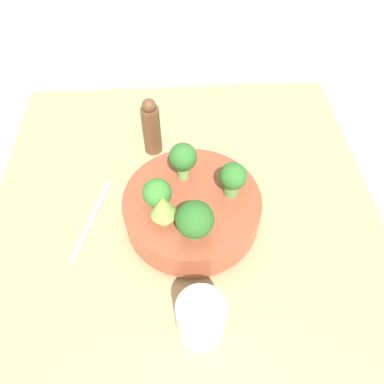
# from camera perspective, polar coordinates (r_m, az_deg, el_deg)

# --- Properties ---
(ground_plane) EXTENTS (6.00, 6.00, 0.00)m
(ground_plane) POSITION_cam_1_polar(r_m,az_deg,el_deg) (0.82, -1.07, -4.60)
(ground_plane) COLOR silver
(table) EXTENTS (0.85, 0.81, 0.05)m
(table) POSITION_cam_1_polar(r_m,az_deg,el_deg) (0.80, -1.09, -3.68)
(table) COLOR tan
(table) RESTS_ON ground_plane
(bowl) EXTENTS (0.26, 0.26, 0.08)m
(bowl) POSITION_cam_1_polar(r_m,az_deg,el_deg) (0.73, 0.00, -2.60)
(bowl) COLOR brown
(bowl) RESTS_ON table
(romanesco_piece_near) EXTENTS (0.05, 0.05, 0.07)m
(romanesco_piece_near) POSITION_cam_1_polar(r_m,az_deg,el_deg) (0.64, -4.41, -2.29)
(romanesco_piece_near) COLOR #7AB256
(romanesco_piece_near) RESTS_ON bowl
(broccoli_floret_back) EXTENTS (0.05, 0.05, 0.07)m
(broccoli_floret_back) POSITION_cam_1_polar(r_m,az_deg,el_deg) (0.68, 6.24, 2.13)
(broccoli_floret_back) COLOR #609347
(broccoli_floret_back) RESTS_ON bowl
(broccoli_floret_front) EXTENTS (0.05, 0.05, 0.07)m
(broccoli_floret_front) POSITION_cam_1_polar(r_m,az_deg,el_deg) (0.66, -5.33, -0.20)
(broccoli_floret_front) COLOR #7AB256
(broccoli_floret_front) RESTS_ON bowl
(broccoli_floret_right) EXTENTS (0.07, 0.07, 0.08)m
(broccoli_floret_right) POSITION_cam_1_polar(r_m,az_deg,el_deg) (0.62, 0.42, -4.27)
(broccoli_floret_right) COLOR #609347
(broccoli_floret_right) RESTS_ON bowl
(broccoli_floret_left) EXTENTS (0.05, 0.05, 0.08)m
(broccoli_floret_left) POSITION_cam_1_polar(r_m,az_deg,el_deg) (0.70, -1.24, 5.16)
(broccoli_floret_left) COLOR #7AB256
(broccoli_floret_left) RESTS_ON bowl
(cup) EXTENTS (0.08, 0.08, 0.09)m
(cup) POSITION_cam_1_polar(r_m,az_deg,el_deg) (0.63, 1.37, -18.72)
(cup) COLOR silver
(cup) RESTS_ON table
(pepper_mill) EXTENTS (0.04, 0.04, 0.15)m
(pepper_mill) POSITION_cam_1_polar(r_m,az_deg,el_deg) (0.85, -6.21, 9.76)
(pepper_mill) COLOR brown
(pepper_mill) RESTS_ON table
(fork) EXTENTS (0.19, 0.06, 0.01)m
(fork) POSITION_cam_1_polar(r_m,az_deg,el_deg) (0.79, -14.96, -3.93)
(fork) COLOR silver
(fork) RESTS_ON table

